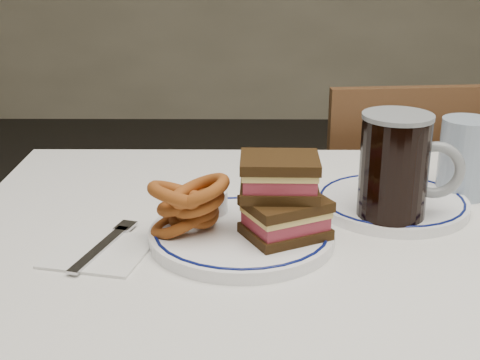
{
  "coord_description": "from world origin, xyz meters",
  "views": [
    {
      "loc": [
        -0.2,
        -0.86,
        1.16
      ],
      "look_at": [
        -0.21,
        -0.0,
        0.84
      ],
      "focal_mm": 50.0,
      "sensor_mm": 36.0,
      "label": 1
    }
  ],
  "objects_px": {
    "chair_far": "(392,232)",
    "far_plate": "(391,202)",
    "reuben_sandwich": "(283,197)",
    "main_plate": "(242,234)",
    "beer_mug": "(396,170)"
  },
  "relations": [
    {
      "from": "chair_far",
      "to": "far_plate",
      "type": "height_order",
      "value": "chair_far"
    },
    {
      "from": "chair_far",
      "to": "far_plate",
      "type": "distance_m",
      "value": 0.62
    },
    {
      "from": "main_plate",
      "to": "reuben_sandwich",
      "type": "xyz_separation_m",
      "value": [
        0.06,
        -0.01,
        0.06
      ]
    },
    {
      "from": "main_plate",
      "to": "far_plate",
      "type": "bearing_deg",
      "value": 27.75
    },
    {
      "from": "chair_far",
      "to": "beer_mug",
      "type": "bearing_deg",
      "value": -103.79
    },
    {
      "from": "main_plate",
      "to": "reuben_sandwich",
      "type": "relative_size",
      "value": 1.97
    },
    {
      "from": "reuben_sandwich",
      "to": "far_plate",
      "type": "height_order",
      "value": "reuben_sandwich"
    },
    {
      "from": "reuben_sandwich",
      "to": "far_plate",
      "type": "relative_size",
      "value": 0.55
    },
    {
      "from": "beer_mug",
      "to": "chair_far",
      "type": "bearing_deg",
      "value": 76.21
    },
    {
      "from": "chair_far",
      "to": "beer_mug",
      "type": "distance_m",
      "value": 0.72
    },
    {
      "from": "beer_mug",
      "to": "far_plate",
      "type": "bearing_deg",
      "value": 79.41
    },
    {
      "from": "chair_far",
      "to": "reuben_sandwich",
      "type": "bearing_deg",
      "value": -115.22
    },
    {
      "from": "main_plate",
      "to": "beer_mug",
      "type": "distance_m",
      "value": 0.24
    },
    {
      "from": "beer_mug",
      "to": "far_plate",
      "type": "height_order",
      "value": "beer_mug"
    },
    {
      "from": "chair_far",
      "to": "far_plate",
      "type": "relative_size",
      "value": 3.56
    }
  ]
}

